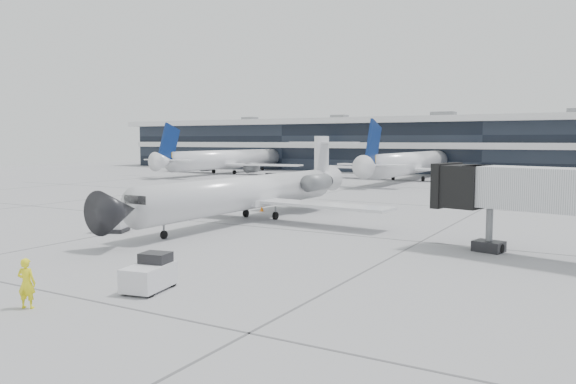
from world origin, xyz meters
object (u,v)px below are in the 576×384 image
Objects in this scene: baggage_tug at (150,274)px; ramp_worker at (26,283)px; regional_jet at (253,191)px; cargo_uld at (112,220)px.

ramp_worker is at bearing -128.28° from baggage_tug.
ramp_worker is at bearing -75.55° from regional_jet.
baggage_tug is at bearing -67.11° from regional_jet.
ramp_worker is 18.52m from cargo_uld.
ramp_worker is 0.74× the size of baggage_tug.
baggage_tug is (8.14, -20.48, -1.68)m from regional_jet.
ramp_worker reaches higher than baggage_tug.
cargo_uld is (-5.38, -10.18, -1.54)m from regional_jet.
ramp_worker reaches higher than cargo_uld.
baggage_tug is 1.09× the size of cargo_uld.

